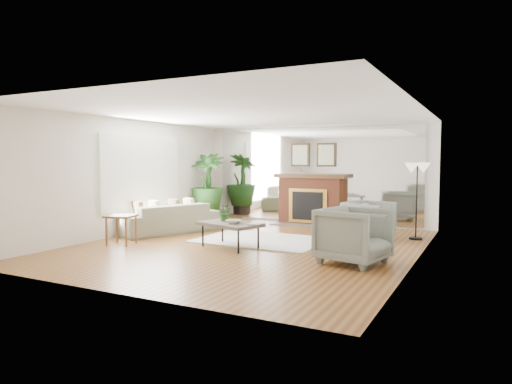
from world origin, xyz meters
The scene contains 18 objects.
ground centered at (0.00, 0.00, 0.00)m, with size 7.00×7.00×0.00m, color brown.
wall_left centered at (-2.99, 0.00, 1.25)m, with size 0.02×7.00×2.50m, color white.
wall_right centered at (2.99, 0.00, 1.25)m, with size 0.02×7.00×2.50m, color white.
wall_back centered at (0.00, 3.49, 1.25)m, with size 6.00×0.02×2.50m, color white.
mirror_panel centered at (0.00, 3.47, 1.25)m, with size 5.40×0.04×2.40m, color silver.
window_panel centered at (-2.96, 0.40, 1.35)m, with size 0.04×2.40×1.50m, color #B2E09E.
fireplace centered at (0.00, 3.26, 0.66)m, with size 1.85×0.83×2.05m.
area_rug centered at (-0.04, 0.57, 0.01)m, with size 2.46×1.76×0.03m, color white.
coffee_table centered at (-0.21, -0.38, 0.43)m, with size 1.33×1.01×0.47m.
sofa centered at (-2.35, 0.53, 0.32)m, with size 2.21×0.87×0.65m, color gray.
armchair_back centered at (1.83, 1.75, 0.39)m, with size 0.84×0.86×0.79m, color gray.
armchair_front centered at (2.15, -0.59, 0.44)m, with size 0.94×0.97×0.88m, color gray.
side_table centered at (-2.22, -1.05, 0.48)m, with size 0.62×0.62×0.57m.
potted_ficus centered at (-2.60, 2.52, 0.96)m, with size 1.02×1.02×1.80m.
floor_lamp centered at (2.70, 2.15, 1.33)m, with size 0.51×0.28×1.56m.
tabletop_plant centered at (-0.41, -0.23, 0.63)m, with size 0.28×0.24×0.31m, color #275920.
fruit_bowl centered at (-0.09, -0.45, 0.50)m, with size 0.27×0.27×0.07m, color olive.
book centered at (0.22, -0.35, 0.48)m, with size 0.22×0.30×0.02m, color olive.
Camera 1 is at (4.01, -7.55, 1.62)m, focal length 32.00 mm.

